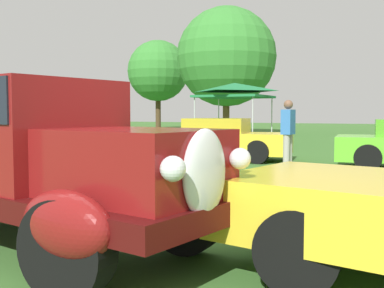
% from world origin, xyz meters
% --- Properties ---
extents(ground_plane, '(120.00, 120.00, 0.00)m').
position_xyz_m(ground_plane, '(0.00, 0.00, 0.00)').
color(ground_plane, '#386628').
extents(feature_pickup_truck, '(4.42, 2.37, 1.70)m').
position_xyz_m(feature_pickup_truck, '(-0.40, -0.28, 0.86)').
color(feature_pickup_truck, '#400B0B').
rests_on(feature_pickup_truck, ground_plane).
extents(show_car_yellow, '(4.17, 2.28, 1.22)m').
position_xyz_m(show_car_yellow, '(-2.35, 8.93, 0.60)').
color(show_car_yellow, yellow).
rests_on(show_car_yellow, ground_plane).
extents(spectator_near_truck, '(0.26, 0.41, 1.69)m').
position_xyz_m(spectator_near_truck, '(0.05, 7.43, 0.91)').
color(spectator_near_truck, '#9E998E').
rests_on(spectator_near_truck, ground_plane).
extents(canopy_tent_left_field, '(2.94, 2.94, 2.71)m').
position_xyz_m(canopy_tent_left_field, '(-4.64, 15.82, 2.42)').
color(canopy_tent_left_field, '#B7B7BC').
rests_on(canopy_tent_left_field, ground_plane).
extents(treeline_far_left, '(5.10, 5.10, 7.47)m').
position_xyz_m(treeline_far_left, '(-17.35, 30.69, 4.90)').
color(treeline_far_left, '#47331E').
rests_on(treeline_far_left, ground_plane).
extents(treeline_mid_left, '(6.48, 6.48, 8.29)m').
position_xyz_m(treeline_mid_left, '(-8.83, 25.06, 5.04)').
color(treeline_mid_left, brown).
rests_on(treeline_mid_left, ground_plane).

